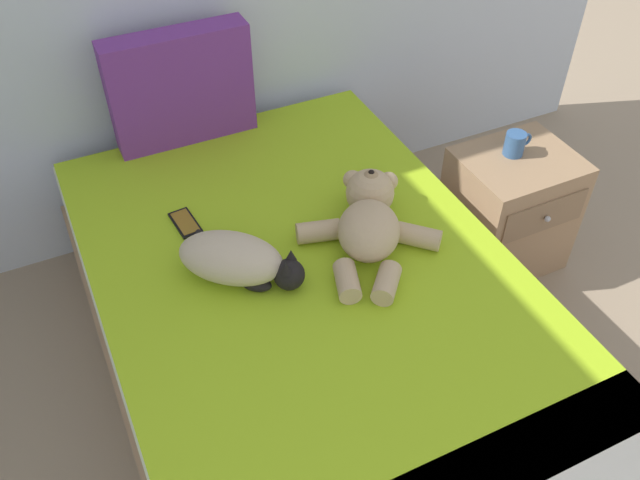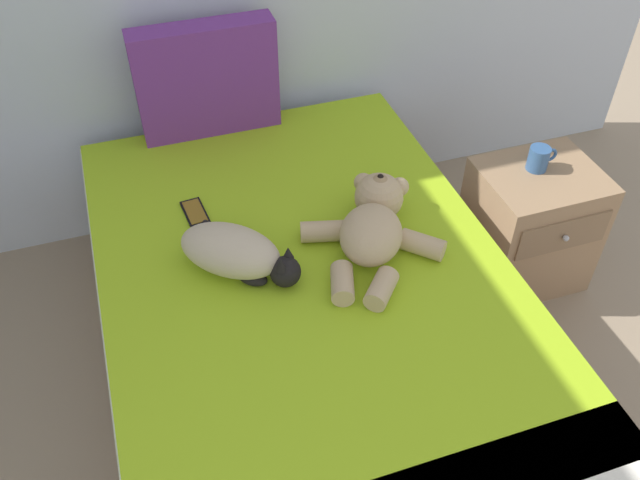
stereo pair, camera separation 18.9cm
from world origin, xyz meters
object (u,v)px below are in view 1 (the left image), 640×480
patterned_cushion (181,88)px  teddy_bear (369,221)px  mug (515,144)px  cell_phone (185,223)px  bed (313,334)px  cat (237,260)px  nightstand (508,210)px

patterned_cushion → teddy_bear: size_ratio=1.00×
patterned_cushion → mug: size_ratio=4.61×
patterned_cushion → cell_phone: patterned_cushion is taller
bed → cell_phone: cell_phone is taller
cell_phone → patterned_cushion: bearing=71.6°
cat → bed: bearing=-29.5°
patterned_cushion → bed: bearing=-82.9°
teddy_bear → nightstand: teddy_bear is taller
patterned_cushion → cell_phone: size_ratio=3.58×
bed → mug: 1.10m
mug → cat: bearing=-171.8°
cat → mug: (1.22, 0.18, -0.04)m
mug → nightstand: bearing=-78.1°
patterned_cushion → cell_phone: bearing=-108.4°
nightstand → mug: (-0.01, 0.04, 0.31)m
cat → teddy_bear: (0.46, -0.02, 0.01)m
patterned_cushion → mug: 1.32m
bed → cell_phone: 0.59m
patterned_cushion → cat: (-0.09, -0.83, -0.15)m
cell_phone → nightstand: bearing=-7.8°
patterned_cushion → teddy_bear: 0.94m
cat → nightstand: (1.23, 0.14, -0.35)m
nightstand → teddy_bear: bearing=-168.5°
cell_phone → nightstand: size_ratio=0.29×
cell_phone → bed: bearing=-56.4°
bed → cat: size_ratio=5.01×
cell_phone → teddy_bear: bearing=-32.0°
bed → cat: cat is taller
bed → patterned_cushion: 1.08m
patterned_cushion → mug: patterned_cushion is taller
cat → nightstand: size_ratio=0.77×
bed → nightstand: size_ratio=3.87×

